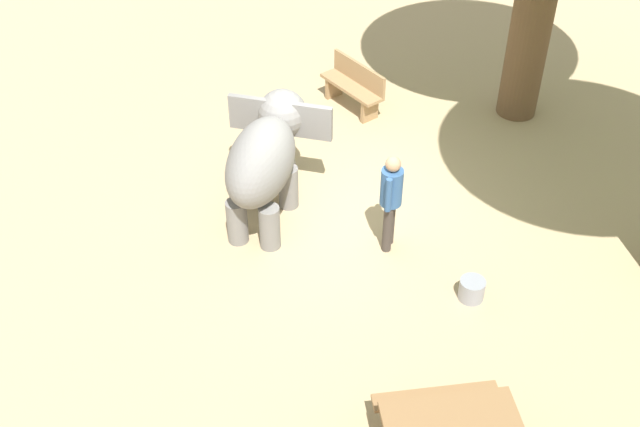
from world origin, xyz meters
The scene contains 5 objects.
ground_plane centered at (0.00, 0.00, 0.00)m, with size 60.00×60.00×0.00m, color tan.
elephant centered at (1.06, -0.18, 1.09)m, with size 2.12×2.35×1.70m.
person_handler centered at (-0.43, 1.12, 0.95)m, with size 0.32×0.44×1.62m.
wooden_bench centered at (-1.24, -2.72, 0.47)m, with size 0.86×1.45×0.88m.
feed_bucket centered at (-1.15, 2.48, 0.16)m, with size 0.36×0.36×0.32m, color gray.
Camera 1 is at (3.18, 9.24, 7.96)m, focal length 44.39 mm.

